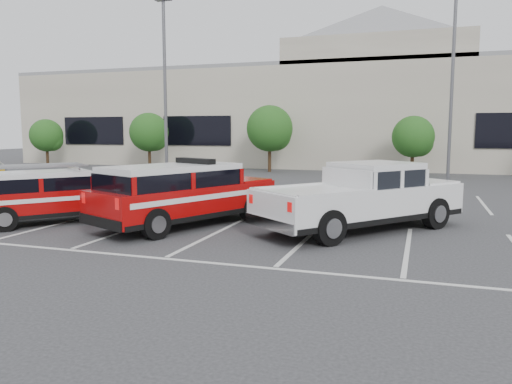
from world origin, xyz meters
TOP-DOWN VIEW (x-y plane):
  - ground at (0.00, 0.00)m, footprint 120.00×120.00m
  - stall_markings at (0.00, 4.50)m, footprint 23.00×15.00m
  - convention_building at (0.18, 31.86)m, footprint 60.00×16.99m
  - tree_far_left at (-24.91, 22.05)m, footprint 2.77×2.77m
  - tree_left at (-14.91, 22.05)m, footprint 3.07×3.07m
  - tree_mid_left at (-4.91, 22.05)m, footprint 3.37×3.37m
  - tree_mid_right at (5.09, 22.05)m, footprint 2.77×2.77m
  - light_pole_left at (-8.00, 12.00)m, footprint 0.90×0.60m
  - light_pole_mid at (7.00, 16.00)m, footprint 0.90×0.60m
  - fire_chief_suv at (-1.43, 1.03)m, footprint 4.48×6.39m
  - white_pickup at (4.00, 2.11)m, footprint 5.95×6.58m
  - ladder_suv at (-5.85, 0.15)m, footprint 4.49×4.96m

SIDE VIEW (x-z plane):
  - ground at x=0.00m, z-range 0.00..0.00m
  - stall_markings at x=0.00m, z-range 0.00..0.01m
  - ladder_suv at x=-5.85m, z-range -0.19..1.71m
  - white_pickup at x=4.00m, z-range -0.21..1.83m
  - fire_chief_suv at x=-1.43m, z-range -0.19..1.93m
  - tree_far_left at x=-24.91m, z-range 0.51..4.50m
  - tree_mid_right at x=5.09m, z-range 0.51..4.50m
  - tree_left at x=-14.91m, z-range 0.56..4.98m
  - tree_mid_left at x=-4.91m, z-range 0.62..5.46m
  - convention_building at x=0.18m, z-range -1.88..11.32m
  - light_pole_left at x=-8.00m, z-range 0.07..10.31m
  - light_pole_mid at x=7.00m, z-range 0.07..10.31m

